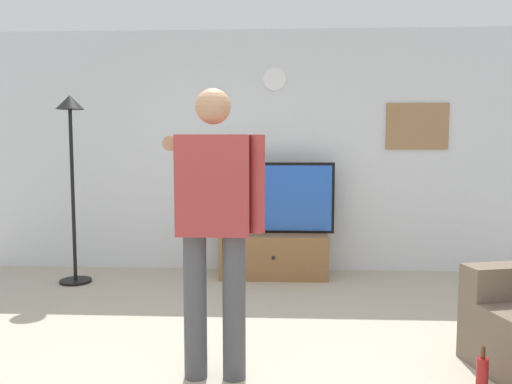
{
  "coord_description": "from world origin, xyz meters",
  "views": [
    {
      "loc": [
        0.25,
        -2.81,
        1.42
      ],
      "look_at": [
        0.05,
        1.2,
        1.05
      ],
      "focal_mm": 35.47,
      "sensor_mm": 36.0,
      "label": 1
    }
  ],
  "objects_px": {
    "tv_stand": "(274,255)",
    "beverage_bottle": "(482,377)",
    "floor_lamp": "(71,150)",
    "person_standing_nearer_lamp": "(214,216)",
    "television": "(274,198)",
    "framed_picture": "(417,126)",
    "wall_clock": "(275,79)"
  },
  "relations": [
    {
      "from": "television",
      "to": "framed_picture",
      "type": "xyz_separation_m",
      "value": [
        1.58,
        0.25,
        0.78
      ]
    },
    {
      "from": "person_standing_nearer_lamp",
      "to": "beverage_bottle",
      "type": "relative_size",
      "value": 5.87
    },
    {
      "from": "television",
      "to": "framed_picture",
      "type": "bearing_deg",
      "value": 8.96
    },
    {
      "from": "television",
      "to": "wall_clock",
      "type": "relative_size",
      "value": 5.15
    },
    {
      "from": "television",
      "to": "wall_clock",
      "type": "distance_m",
      "value": 1.32
    },
    {
      "from": "framed_picture",
      "to": "person_standing_nearer_lamp",
      "type": "xyz_separation_m",
      "value": [
        -1.91,
        -2.72,
        -0.63
      ]
    },
    {
      "from": "tv_stand",
      "to": "beverage_bottle",
      "type": "bearing_deg",
      "value": -65.13
    },
    {
      "from": "framed_picture",
      "to": "beverage_bottle",
      "type": "xyz_separation_m",
      "value": [
        -0.37,
        -2.91,
        -1.51
      ]
    },
    {
      "from": "tv_stand",
      "to": "floor_lamp",
      "type": "xyz_separation_m",
      "value": [
        -2.05,
        -0.36,
        1.14
      ]
    },
    {
      "from": "floor_lamp",
      "to": "framed_picture",
      "type": "bearing_deg",
      "value": 10.19
    },
    {
      "from": "floor_lamp",
      "to": "beverage_bottle",
      "type": "distance_m",
      "value": 4.16
    },
    {
      "from": "wall_clock",
      "to": "framed_picture",
      "type": "distance_m",
      "value": 1.66
    },
    {
      "from": "television",
      "to": "person_standing_nearer_lamp",
      "type": "xyz_separation_m",
      "value": [
        -0.33,
        -2.47,
        0.15
      ]
    },
    {
      "from": "beverage_bottle",
      "to": "person_standing_nearer_lamp",
      "type": "bearing_deg",
      "value": 173.03
    },
    {
      "from": "floor_lamp",
      "to": "tv_stand",
      "type": "bearing_deg",
      "value": 9.87
    },
    {
      "from": "wall_clock",
      "to": "person_standing_nearer_lamp",
      "type": "relative_size",
      "value": 0.14
    },
    {
      "from": "floor_lamp",
      "to": "wall_clock",
      "type": "bearing_deg",
      "value": 17.5
    },
    {
      "from": "person_standing_nearer_lamp",
      "to": "beverage_bottle",
      "type": "xyz_separation_m",
      "value": [
        1.54,
        -0.19,
        -0.88
      ]
    },
    {
      "from": "television",
      "to": "person_standing_nearer_lamp",
      "type": "height_order",
      "value": "person_standing_nearer_lamp"
    },
    {
      "from": "tv_stand",
      "to": "beverage_bottle",
      "type": "distance_m",
      "value": 2.88
    },
    {
      "from": "person_standing_nearer_lamp",
      "to": "beverage_bottle",
      "type": "distance_m",
      "value": 1.78
    },
    {
      "from": "person_standing_nearer_lamp",
      "to": "beverage_bottle",
      "type": "bearing_deg",
      "value": -6.97
    },
    {
      "from": "floor_lamp",
      "to": "beverage_bottle",
      "type": "bearing_deg",
      "value": -34.61
    },
    {
      "from": "wall_clock",
      "to": "person_standing_nearer_lamp",
      "type": "xyz_separation_m",
      "value": [
        -0.33,
        -2.71,
        -1.15
      ]
    },
    {
      "from": "wall_clock",
      "to": "framed_picture",
      "type": "relative_size",
      "value": 0.37
    },
    {
      "from": "tv_stand",
      "to": "floor_lamp",
      "type": "distance_m",
      "value": 2.38
    },
    {
      "from": "beverage_bottle",
      "to": "wall_clock",
      "type": "bearing_deg",
      "value": 112.64
    },
    {
      "from": "floor_lamp",
      "to": "person_standing_nearer_lamp",
      "type": "distance_m",
      "value": 2.72
    },
    {
      "from": "tv_stand",
      "to": "framed_picture",
      "type": "relative_size",
      "value": 1.69
    },
    {
      "from": "wall_clock",
      "to": "floor_lamp",
      "type": "distance_m",
      "value": 2.29
    },
    {
      "from": "framed_picture",
      "to": "beverage_bottle",
      "type": "height_order",
      "value": "framed_picture"
    },
    {
      "from": "tv_stand",
      "to": "wall_clock",
      "type": "relative_size",
      "value": 4.55
    }
  ]
}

